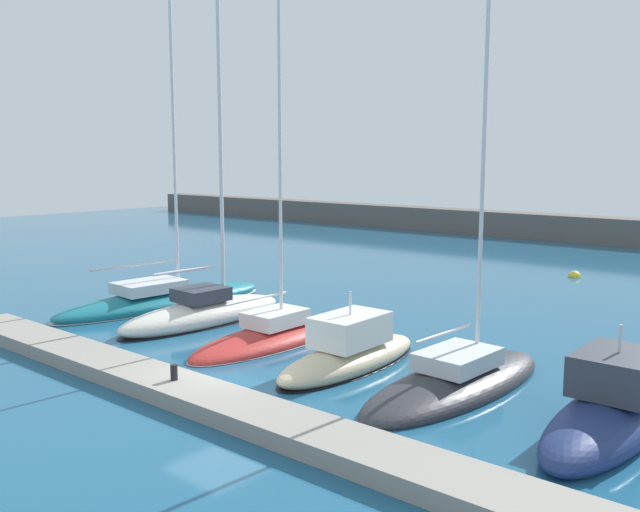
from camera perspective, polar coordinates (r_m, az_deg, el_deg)
name	(u,v)px	position (r m, az deg, el deg)	size (l,w,h in m)	color
ground_plane	(219,385)	(20.49, -8.40, -10.54)	(120.00, 120.00, 0.00)	#1E567A
dock_pier	(180,390)	(19.57, -11.54, -10.84)	(23.73, 1.70, 0.45)	gray
breakwater_seawall	(636,233)	(55.62, 24.77, 1.77)	(108.00, 2.36, 2.02)	#5B5651
sailboat_teal_nearest	(163,298)	(31.28, -12.92, -3.41)	(3.55, 10.62, 21.53)	#19707F
sailboat_ivory_second	(204,312)	(27.80, -9.63, -4.62)	(2.51, 7.85, 13.80)	silver
sailboat_red_third	(274,337)	(24.78, -3.82, -6.71)	(2.48, 7.73, 13.31)	#B72D28
motorboat_sand_fourth	(350,353)	(21.83, 2.52, -8.04)	(2.06, 6.49, 2.68)	beige
sailboat_charcoal_fifth	(457,381)	(20.29, 11.29, -10.19)	(3.08, 8.30, 14.84)	#2D2D33
motorboat_navy_sixth	(610,411)	(18.29, 22.98, -11.79)	(2.08, 6.83, 2.92)	navy
mooring_buoy_yellow	(574,277)	(40.30, 20.40, -1.64)	(0.68, 0.68, 0.68)	yellow
dock_bollard	(174,372)	(19.62, -12.04, -9.43)	(0.20, 0.20, 0.44)	black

